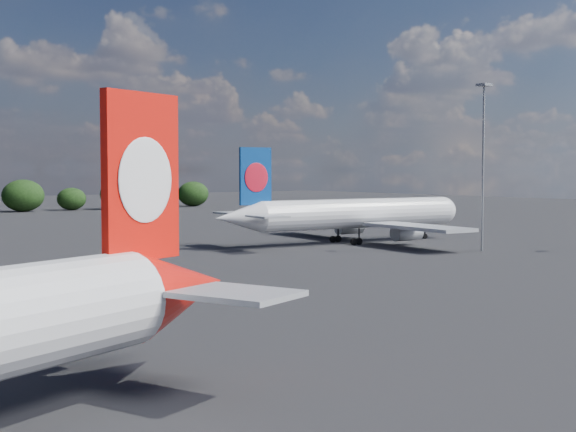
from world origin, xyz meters
TOP-DOWN VIEW (x-y plane):
  - china_southern_airliner at (63.40, 61.02)m, footprint 43.44×41.32m
  - floodlight_mast_near at (70.36, 41.54)m, footprint 1.60×1.60m

SIDE VIEW (x-z plane):
  - china_southern_airliner at x=63.40m, z-range -2.77..11.40m
  - floodlight_mast_near at x=70.36m, z-range 3.29..25.95m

